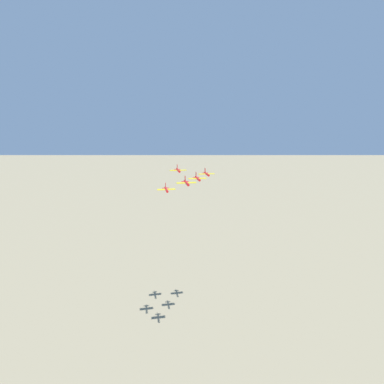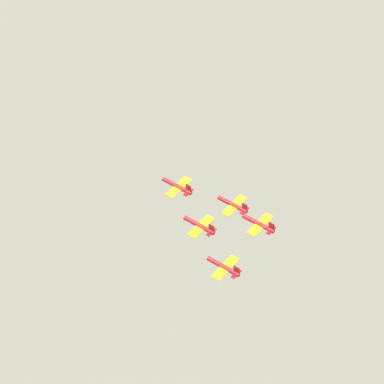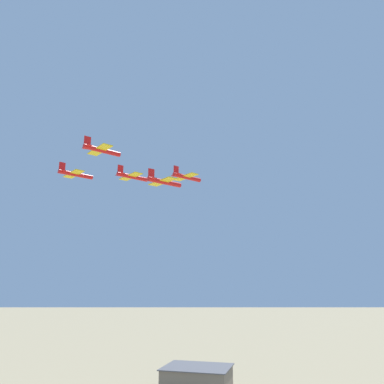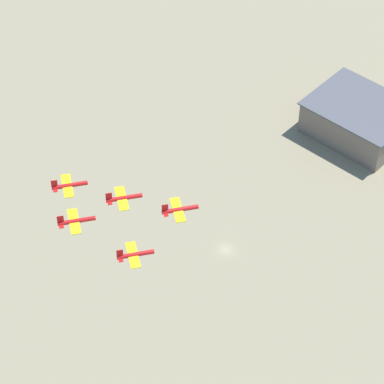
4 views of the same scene
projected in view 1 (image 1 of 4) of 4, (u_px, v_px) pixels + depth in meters
jet_0 at (186, 183)px, 107.92m from camera, size 7.02×7.14×2.58m
jet_1 at (197, 178)px, 119.37m from camera, size 7.02×7.14×2.58m
jet_2 at (166, 189)px, 117.97m from camera, size 7.02×7.14×2.58m
jet_3 at (207, 174)px, 130.71m from camera, size 7.02×7.14×2.58m
jet_4 at (178, 170)px, 128.03m from camera, size 7.02×7.14×2.58m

